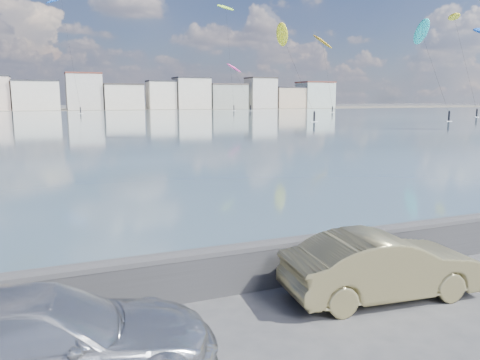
% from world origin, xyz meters
% --- Properties ---
extents(ground, '(700.00, 700.00, 0.00)m').
position_xyz_m(ground, '(0.00, 0.00, 0.00)').
color(ground, '#333335').
rests_on(ground, ground).
extents(bay_water, '(500.00, 177.00, 0.00)m').
position_xyz_m(bay_water, '(0.00, 91.50, 0.01)').
color(bay_water, '#374F57').
rests_on(bay_water, ground).
extents(far_shore_strip, '(500.00, 60.00, 0.00)m').
position_xyz_m(far_shore_strip, '(0.00, 200.00, 0.01)').
color(far_shore_strip, '#4C473D').
rests_on(far_shore_strip, ground).
extents(seawall, '(400.00, 0.36, 1.08)m').
position_xyz_m(seawall, '(0.00, 2.70, 0.58)').
color(seawall, '#28282B').
rests_on(seawall, ground).
extents(far_buildings, '(240.79, 13.26, 14.60)m').
position_xyz_m(far_buildings, '(1.31, 186.00, 6.03)').
color(far_buildings, beige).
rests_on(far_buildings, ground).
extents(car_silver, '(5.27, 2.61, 1.47)m').
position_xyz_m(car_silver, '(-3.49, 0.53, 0.74)').
color(car_silver, '#B4B7BB').
rests_on(car_silver, ground).
extents(car_champagne, '(4.30, 1.86, 1.38)m').
position_xyz_m(car_champagne, '(3.09, 1.30, 0.69)').
color(car_champagne, tan).
rests_on(car_champagne, ground).
extents(kitesurfer_1, '(6.27, 19.42, 19.67)m').
position_xyz_m(kitesurfer_1, '(42.97, 82.78, 16.92)').
color(kitesurfer_1, yellow).
rests_on(kitesurfer_1, ground).
extents(kitesurfer_2, '(8.32, 11.89, 19.52)m').
position_xyz_m(kitesurfer_2, '(64.78, 66.92, 16.68)').
color(kitesurfer_2, '#19BFBF').
rests_on(kitesurfer_2, ground).
extents(kitesurfer_3, '(6.52, 15.55, 25.66)m').
position_xyz_m(kitesurfer_3, '(82.08, 129.75, 22.27)').
color(kitesurfer_3, '#BF8C19').
rests_on(kitesurfer_3, ground).
extents(kitesurfer_4, '(8.66, 10.83, 23.60)m').
position_xyz_m(kitesurfer_4, '(85.58, 79.18, 22.58)').
color(kitesurfer_4, yellow).
rests_on(kitesurfer_4, ground).
extents(kitesurfer_5, '(8.58, 9.74, 37.31)m').
position_xyz_m(kitesurfer_5, '(58.25, 156.22, 35.47)').
color(kitesurfer_5, '#8CD826').
rests_on(kitesurfer_5, ground).
extents(kitesurfer_9, '(7.56, 14.68, 17.45)m').
position_xyz_m(kitesurfer_9, '(62.06, 157.62, 15.07)').
color(kitesurfer_9, '#E5338C').
rests_on(kitesurfer_9, ground).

